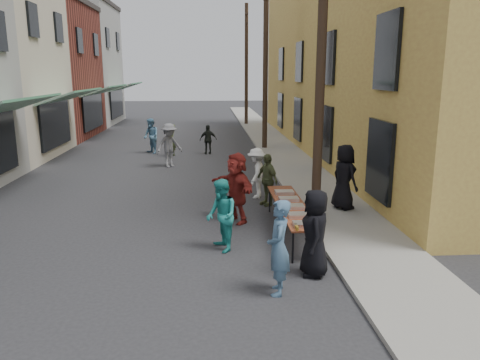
{
  "coord_description": "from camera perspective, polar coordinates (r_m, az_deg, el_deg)",
  "views": [
    {
      "loc": [
        1.33,
        -9.39,
        3.95
      ],
      "look_at": [
        2.12,
        2.13,
        1.3
      ],
      "focal_mm": 35.0,
      "sensor_mm": 36.0,
      "label": 1
    }
  ],
  "objects": [
    {
      "name": "guest_front_b",
      "position": [
        8.52,
        4.74,
        -8.21
      ],
      "size": [
        0.51,
        0.7,
        1.77
      ],
      "primitive_type": "imported",
      "rotation": [
        0.0,
        0.0,
        -1.72
      ],
      "color": "#446684",
      "rests_on": "ground"
    },
    {
      "name": "cup_stack",
      "position": [
        9.96,
        9.33,
        -5.62
      ],
      "size": [
        0.08,
        0.08,
        0.12
      ],
      "primitive_type": "cylinder",
      "color": "tan",
      "rests_on": "serving_table"
    },
    {
      "name": "catering_tray_foil_d",
      "position": [
        12.08,
        5.95,
        -2.31
      ],
      "size": [
        0.5,
        0.33,
        0.08
      ],
      "primitive_type": "cube",
      "color": "#B2B2B7",
      "rests_on": "serving_table"
    },
    {
      "name": "guest_front_c",
      "position": [
        10.52,
        -2.28,
        -4.36
      ],
      "size": [
        0.83,
        0.95,
        1.65
      ],
      "primitive_type": "imported",
      "rotation": [
        0.0,
        0.0,
        -1.29
      ],
      "color": "teal",
      "rests_on": "ground"
    },
    {
      "name": "utility_pole_far",
      "position": [
        36.52,
        0.78,
        13.77
      ],
      "size": [
        0.26,
        0.26,
        9.0
      ],
      "primitive_type": "cylinder",
      "color": "#2D2116",
      "rests_on": "ground"
    },
    {
      "name": "passerby_right",
      "position": [
        22.86,
        -8.33,
        4.8
      ],
      "size": [
        0.5,
        0.64,
        1.55
      ],
      "primitive_type": "imported",
      "rotation": [
        0.0,
        0.0,
        4.47
      ],
      "color": "#4B5B34",
      "rests_on": "ground"
    },
    {
      "name": "guest_front_a",
      "position": [
        9.37,
        9.12,
        -6.38
      ],
      "size": [
        0.66,
        0.92,
        1.75
      ],
      "primitive_type": "imported",
      "rotation": [
        0.0,
        0.0,
        -1.69
      ],
      "color": "black",
      "rests_on": "ground"
    },
    {
      "name": "catering_tray_foil_b",
      "position": [
        10.76,
        7.21,
        -4.25
      ],
      "size": [
        0.5,
        0.33,
        0.08
      ],
      "primitive_type": "cube",
      "color": "#B2B2B7",
      "rests_on": "serving_table"
    },
    {
      "name": "condiment_jar_a",
      "position": [
        9.83,
        7.0,
        -5.91
      ],
      "size": [
        0.07,
        0.07,
        0.08
      ],
      "primitive_type": "cylinder",
      "color": "#A57F26",
      "rests_on": "serving_table"
    },
    {
      "name": "guest_front_e",
      "position": [
        14.19,
        3.33,
        0.04
      ],
      "size": [
        0.79,
        1.0,
        1.58
      ],
      "primitive_type": "imported",
      "rotation": [
        0.0,
        0.0,
        -1.06
      ],
      "color": "#566138",
      "rests_on": "ground"
    },
    {
      "name": "sidewalk",
      "position": [
        24.97,
        4.6,
        3.89
      ],
      "size": [
        2.2,
        60.0,
        0.1
      ],
      "primitive_type": "cube",
      "color": "gray",
      "rests_on": "ground"
    },
    {
      "name": "passerby_mid",
      "position": [
        23.31,
        -3.89,
        4.94
      ],
      "size": [
        0.89,
        0.47,
        1.45
      ],
      "primitive_type": "imported",
      "rotation": [
        0.0,
        0.0,
        3.28
      ],
      "color": "black",
      "rests_on": "ground"
    },
    {
      "name": "guest_queue_back",
      "position": [
        12.52,
        -0.46,
        -0.93
      ],
      "size": [
        1.39,
        1.8,
        1.9
      ],
      "primitive_type": "imported",
      "rotation": [
        0.0,
        0.0,
        -1.03
      ],
      "color": "maroon",
      "rests_on": "ground"
    },
    {
      "name": "condiment_jar_b",
      "position": [
        9.93,
        6.89,
        -5.73
      ],
      "size": [
        0.07,
        0.07,
        0.08
      ],
      "primitive_type": "cylinder",
      "color": "#A57F26",
      "rests_on": "serving_table"
    },
    {
      "name": "catering_tray_buns_end",
      "position": [
        12.75,
        5.42,
        -1.48
      ],
      "size": [
        0.5,
        0.33,
        0.08
      ],
      "primitive_type": "cube",
      "color": "tan",
      "rests_on": "serving_table"
    },
    {
      "name": "catering_tray_sausage",
      "position": [
        10.15,
        7.91,
        -5.33
      ],
      "size": [
        0.5,
        0.33,
        0.08
      ],
      "primitive_type": "cube",
      "color": "maroon",
      "rests_on": "serving_table"
    },
    {
      "name": "catering_tray_buns",
      "position": [
        11.42,
        6.54,
        -3.22
      ],
      "size": [
        0.5,
        0.33,
        0.08
      ],
      "primitive_type": "cube",
      "color": "tan",
      "rests_on": "serving_table"
    },
    {
      "name": "building_ochre",
      "position": [
        25.37,
        19.39,
        14.58
      ],
      "size": [
        10.0,
        28.0,
        10.0
      ],
      "primitive_type": "cube",
      "color": "#BA8D42",
      "rests_on": "ground"
    },
    {
      "name": "guest_front_d",
      "position": [
        15.04,
        2.04,
        0.86
      ],
      "size": [
        0.89,
        1.18,
        1.62
      ],
      "primitive_type": "imported",
      "rotation": [
        0.0,
        0.0,
        -1.88
      ],
      "color": "white",
      "rests_on": "ground"
    },
    {
      "name": "server",
      "position": [
        13.74,
        12.59,
        0.37
      ],
      "size": [
        0.91,
        1.08,
        1.88
      ],
      "primitive_type": "imported",
      "rotation": [
        0.0,
        0.0,
        1.98
      ],
      "color": "black",
      "rests_on": "sidewalk"
    },
    {
      "name": "utility_pole_near",
      "position": [
        12.76,
        9.9,
        15.21
      ],
      "size": [
        0.26,
        0.26,
        9.0
      ],
      "primitive_type": "cylinder",
      "color": "#2D2116",
      "rests_on": "ground"
    },
    {
      "name": "condiment_jar_c",
      "position": [
        10.02,
        6.78,
        -5.55
      ],
      "size": [
        0.07,
        0.07,
        0.08
      ],
      "primitive_type": "cylinder",
      "color": "#A57F26",
      "rests_on": "serving_table"
    },
    {
      "name": "passerby_far",
      "position": [
        23.86,
        -10.78,
        5.29
      ],
      "size": [
        1.03,
        1.08,
        1.76
      ],
      "primitive_type": "imported",
      "rotation": [
        0.0,
        0.0,
        5.31
      ],
      "color": "#5788AA",
      "rests_on": "ground"
    },
    {
      "name": "serving_table",
      "position": [
        11.72,
        6.27,
        -3.18
      ],
      "size": [
        0.7,
        4.0,
        0.75
      ],
      "color": "maroon",
      "rests_on": "ground"
    },
    {
      "name": "passerby_left",
      "position": [
        20.22,
        -8.61,
        4.2
      ],
      "size": [
        1.39,
        1.26,
        1.87
      ],
      "primitive_type": "imported",
      "rotation": [
        0.0,
        0.0,
        0.61
      ],
      "color": "slate",
      "rests_on": "ground"
    },
    {
      "name": "ground",
      "position": [
        10.28,
        -11.22,
        -9.93
      ],
      "size": [
        120.0,
        120.0,
        0.0
      ],
      "primitive_type": "plane",
      "color": "#28282B",
      "rests_on": "ground"
    },
    {
      "name": "utility_pole_mid",
      "position": [
        24.58,
        3.12,
        14.18
      ],
      "size": [
        0.26,
        0.26,
        9.0
      ],
      "primitive_type": "cylinder",
      "color": "#2D2116",
      "rests_on": "ground"
    }
  ]
}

